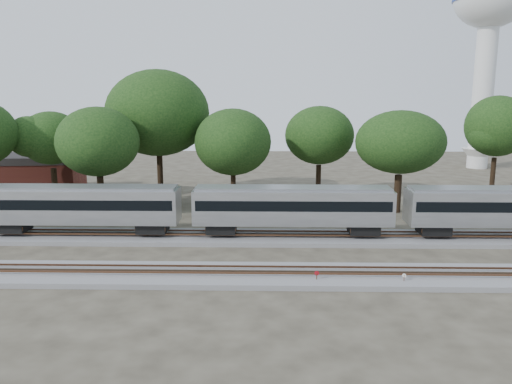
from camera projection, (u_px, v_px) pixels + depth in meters
The scene contains 16 objects.
ground at pixel (255, 260), 41.25m from camera, with size 160.00×160.00×0.00m, color #383328.
track_far at pixel (257, 238), 47.10m from camera, with size 160.00×5.00×0.73m.
track_near at pixel (254, 275), 37.29m from camera, with size 160.00×5.00×0.73m.
train at pixel (401, 206), 46.20m from camera, with size 115.48×3.30×4.87m.
switch_stand_red at pixel (317, 276), 35.90m from camera, with size 0.33×0.06×1.04m.
switch_stand_white at pixel (404, 278), 35.67m from camera, with size 0.28×0.14×0.93m.
switch_lever at pixel (332, 285), 35.60m from camera, with size 0.50×0.30×0.30m, color #512D19.
water_tower at pixel (489, 19), 87.62m from camera, with size 12.86×12.86×35.59m.
brick_building at pixel (40, 174), 69.20m from camera, with size 11.79×8.97×5.26m.
tree_1 at pixel (51, 138), 61.51m from camera, with size 8.31×8.31×11.72m.
tree_2 at pixel (98, 142), 54.50m from camera, with size 8.54×8.54×12.04m.
tree_3 at pixel (158, 113), 62.73m from camera, with size 11.35×11.35×15.99m.
tree_4 at pixel (233, 142), 58.65m from camera, with size 8.10×8.10×11.42m.
tree_5 at pixel (319, 135), 63.77m from camera, with size 8.46×8.46×11.92m.
tree_6 at pixel (400, 142), 56.54m from camera, with size 8.29×8.29×11.68m.
tree_7 at pixel (497, 126), 67.05m from camera, with size 9.41×9.41×13.27m.
Camera 1 is at (0.94, -39.36, 13.57)m, focal length 35.00 mm.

